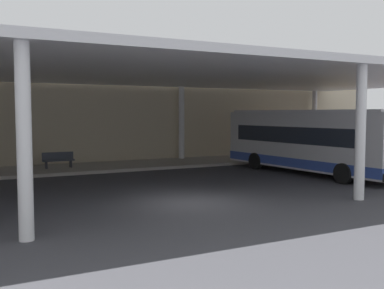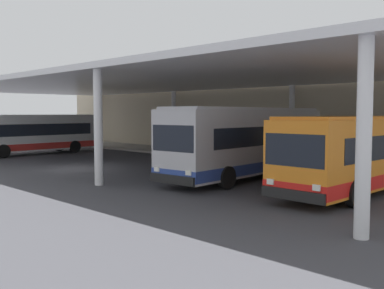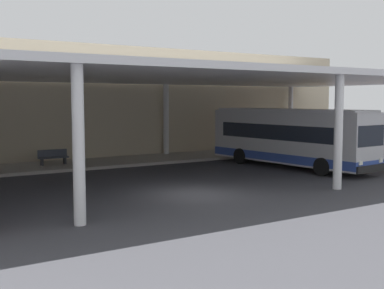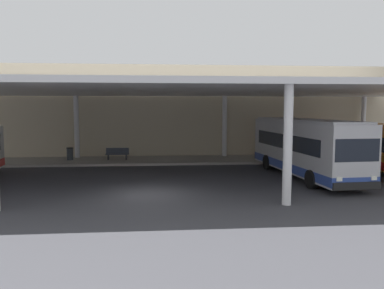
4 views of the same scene
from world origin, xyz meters
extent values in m
plane|color=#3D3D42|center=(0.00, 0.00, 0.00)|extent=(200.00, 200.00, 0.00)
cube|color=#A39E93|center=(0.00, 11.75, 0.09)|extent=(42.00, 4.50, 0.18)
cube|color=#C1B293|center=(0.00, 15.00, 3.97)|extent=(48.00, 1.60, 7.94)
cube|color=silver|center=(0.00, 5.50, 5.40)|extent=(40.00, 17.00, 0.30)
cylinder|color=silver|center=(-18.50, 13.50, 2.62)|extent=(0.40, 0.40, 5.25)
cylinder|color=silver|center=(-6.17, 13.50, 2.62)|extent=(0.40, 0.40, 5.25)
cylinder|color=silver|center=(6.17, -2.50, 2.62)|extent=(0.40, 0.40, 5.25)
cylinder|color=silver|center=(6.17, 13.50, 2.62)|extent=(0.40, 0.40, 5.25)
cylinder|color=silver|center=(18.50, -2.50, 2.62)|extent=(0.40, 0.40, 5.25)
cube|color=white|center=(-10.72, 2.55, 1.70)|extent=(3.07, 10.52, 2.70)
cube|color=red|center=(-10.72, 2.55, 0.70)|extent=(3.09, 10.54, 0.50)
cube|color=black|center=(-10.73, 2.70, 2.00)|extent=(3.01, 8.66, 0.90)
cube|color=white|center=(-10.72, 2.55, 3.11)|extent=(2.85, 10.10, 0.12)
cylinder|color=black|center=(-9.32, -0.60, 0.50)|extent=(0.33, 1.01, 1.00)
cylinder|color=black|center=(-12.10, 5.34, 0.50)|extent=(0.33, 1.01, 1.00)
cylinder|color=black|center=(-9.65, 5.47, 0.50)|extent=(0.33, 1.01, 1.00)
cube|color=#B7B7BC|center=(9.53, 4.20, 1.90)|extent=(3.33, 11.36, 3.10)
cube|color=#2D4799|center=(9.53, 4.20, 0.70)|extent=(3.35, 11.38, 0.50)
cube|color=black|center=(9.52, 4.35, 2.20)|extent=(3.22, 9.35, 0.90)
cube|color=black|center=(9.95, -1.34, 2.25)|extent=(2.30, 0.29, 1.10)
cube|color=black|center=(9.95, -1.43, 0.55)|extent=(2.46, 0.34, 0.36)
cube|color=silver|center=(9.53, 4.20, 3.51)|extent=(3.10, 10.89, 0.12)
cube|color=yellow|center=(9.94, -1.31, 3.27)|extent=(1.75, 0.25, 0.28)
cube|color=white|center=(9.06, -1.49, 0.90)|extent=(0.29, 0.10, 0.20)
cube|color=white|center=(10.85, -1.35, 0.90)|extent=(0.29, 0.10, 0.20)
cylinder|color=black|center=(8.57, 0.64, 0.50)|extent=(0.35, 1.02, 1.00)
cylinder|color=black|center=(11.01, 0.83, 0.50)|extent=(0.35, 1.02, 1.00)
cylinder|color=black|center=(8.08, 7.17, 0.50)|extent=(0.35, 1.02, 1.00)
cylinder|color=black|center=(10.52, 7.36, 0.50)|extent=(0.35, 1.02, 1.00)
cube|color=orange|center=(15.47, 4.30, 1.70)|extent=(2.63, 10.43, 2.70)
cube|color=red|center=(15.47, 4.30, 0.70)|extent=(2.65, 10.45, 0.50)
cube|color=black|center=(15.47, 4.45, 2.00)|extent=(2.64, 8.56, 0.90)
cube|color=black|center=(15.41, -0.85, 2.05)|extent=(2.30, 0.15, 1.10)
cube|color=black|center=(15.41, -0.94, 0.55)|extent=(2.45, 0.19, 0.36)
cube|color=orange|center=(15.47, 4.30, 3.11)|extent=(2.42, 10.01, 0.12)
cube|color=yellow|center=(15.41, -0.82, 2.87)|extent=(1.75, 0.14, 0.28)
cube|color=white|center=(14.51, -0.92, 0.90)|extent=(0.28, 0.08, 0.20)
cube|color=white|center=(16.31, -0.94, 0.90)|extent=(0.28, 0.08, 0.20)
cylinder|color=black|center=(14.21, 1.09, 0.50)|extent=(0.29, 1.00, 1.00)
cylinder|color=black|center=(16.66, 1.06, 0.50)|extent=(0.29, 1.00, 1.00)
cylinder|color=black|center=(14.28, 7.18, 0.50)|extent=(0.29, 1.00, 1.00)
cube|color=#383D47|center=(-2.71, 11.75, 0.63)|extent=(1.80, 0.44, 0.08)
cube|color=#383D47|center=(-2.71, 11.95, 0.88)|extent=(1.80, 0.06, 0.44)
cube|color=#2D2D33|center=(-3.41, 11.75, 0.41)|extent=(0.10, 0.36, 0.45)
cube|color=#2D2D33|center=(-2.01, 11.75, 0.41)|extent=(0.10, 0.36, 0.45)
cylinder|color=#33383D|center=(-6.40, 11.90, 0.63)|extent=(0.48, 0.48, 0.90)
cylinder|color=black|center=(-6.40, 11.90, 1.12)|extent=(0.52, 0.52, 0.08)
camera|label=1|loc=(-7.55, -14.86, 3.39)|focal=41.55mm
camera|label=2|loc=(23.50, -13.77, 3.29)|focal=41.69mm
camera|label=3|loc=(-11.64, -17.94, 4.09)|focal=46.28mm
camera|label=4|loc=(0.59, -18.53, 4.23)|focal=35.62mm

